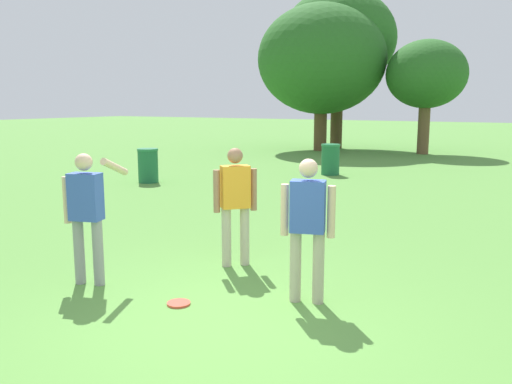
# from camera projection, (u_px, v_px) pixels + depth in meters

# --- Properties ---
(ground_plane) EXTENTS (120.00, 120.00, 0.00)m
(ground_plane) POSITION_uv_depth(u_px,v_px,m) (229.00, 322.00, 5.51)
(ground_plane) COLOR #568E3D
(person_thrower) EXTENTS (0.59, 0.32, 1.64)m
(person_thrower) POSITION_uv_depth(u_px,v_px,m) (308.00, 221.00, 5.90)
(person_thrower) COLOR #B7AD93
(person_thrower) RESTS_ON ground
(person_catcher) EXTENTS (0.59, 0.79, 1.64)m
(person_catcher) POSITION_uv_depth(u_px,v_px,m) (87.00, 208.00, 6.51)
(person_catcher) COLOR gray
(person_catcher) RESTS_ON ground
(person_bystander) EXTENTS (0.45, 0.47, 1.64)m
(person_bystander) POSITION_uv_depth(u_px,v_px,m) (235.00, 199.00, 7.26)
(person_bystander) COLOR #B7AD93
(person_bystander) RESTS_ON ground
(frisbee) EXTENTS (0.26, 0.26, 0.03)m
(frisbee) POSITION_uv_depth(u_px,v_px,m) (179.00, 303.00, 5.98)
(frisbee) COLOR #E04733
(frisbee) RESTS_ON ground
(trash_can_beside_table) EXTENTS (0.59, 0.59, 0.96)m
(trash_can_beside_table) POSITION_uv_depth(u_px,v_px,m) (148.00, 165.00, 14.99)
(trash_can_beside_table) COLOR #1E663D
(trash_can_beside_table) RESTS_ON ground
(trash_can_further_along) EXTENTS (0.59, 0.59, 0.96)m
(trash_can_further_along) POSITION_uv_depth(u_px,v_px,m) (330.00, 159.00, 16.59)
(trash_can_further_along) COLOR #1E663D
(trash_can_further_along) RESTS_ON ground
(tree_tall_left) EXTENTS (5.86, 5.86, 6.67)m
(tree_tall_left) POSITION_uv_depth(u_px,v_px,m) (322.00, 59.00, 24.28)
(tree_tall_left) COLOR brown
(tree_tall_left) RESTS_ON ground
(tree_broad_center) EXTENTS (5.46, 5.46, 7.55)m
(tree_broad_center) POSITION_uv_depth(u_px,v_px,m) (339.00, 40.00, 25.37)
(tree_broad_center) COLOR #4C3823
(tree_broad_center) RESTS_ON ground
(tree_far_right) EXTENTS (3.43, 3.43, 4.89)m
(tree_far_right) POSITION_uv_depth(u_px,v_px,m) (426.00, 75.00, 22.79)
(tree_far_right) COLOR brown
(tree_far_right) RESTS_ON ground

